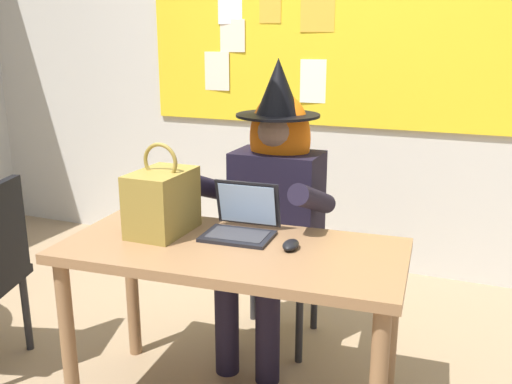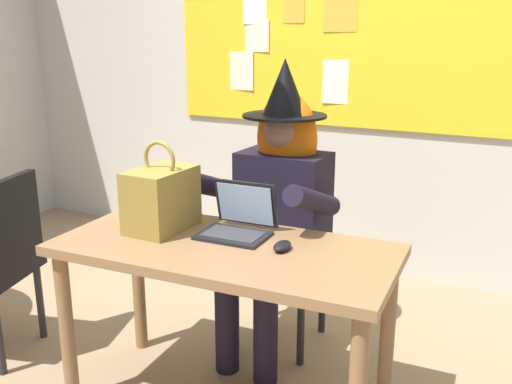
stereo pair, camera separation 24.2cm
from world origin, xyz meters
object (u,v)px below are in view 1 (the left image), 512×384
(chair_at_desk, at_px, (280,240))
(handbag, at_px, (162,201))
(desk_main, at_px, (232,271))
(laptop, at_px, (242,223))
(person_costumed, at_px, (273,193))
(computer_mouse, at_px, (291,245))

(chair_at_desk, xyz_separation_m, handbag, (-0.29, -0.63, 0.35))
(desk_main, bearing_deg, laptop, 97.56)
(person_costumed, xyz_separation_m, computer_mouse, (0.26, -0.49, -0.05))
(desk_main, distance_m, handbag, 0.41)
(computer_mouse, height_order, handbag, handbag)
(person_costumed, xyz_separation_m, laptop, (0.02, -0.41, -0.02))
(person_costumed, relative_size, computer_mouse, 13.62)
(chair_at_desk, height_order, laptop, laptop)
(laptop, distance_m, handbag, 0.34)
(chair_at_desk, bearing_deg, person_costumed, -1.51)
(chair_at_desk, relative_size, person_costumed, 0.64)
(person_costumed, bearing_deg, chair_at_desk, -177.07)
(chair_at_desk, relative_size, handbag, 2.41)
(computer_mouse, xyz_separation_m, handbag, (-0.55, -0.02, 0.12))
(person_costumed, bearing_deg, computer_mouse, 27.86)
(desk_main, xyz_separation_m, computer_mouse, (0.22, 0.06, 0.12))
(chair_at_desk, xyz_separation_m, computer_mouse, (0.27, -0.61, 0.23))
(laptop, relative_size, computer_mouse, 2.81)
(computer_mouse, bearing_deg, desk_main, -169.32)
(person_costumed, distance_m, handbag, 0.59)
(desk_main, relative_size, person_costumed, 0.97)
(desk_main, distance_m, chair_at_desk, 0.68)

